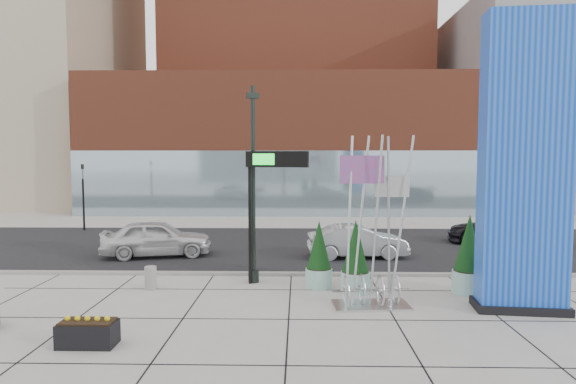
{
  "coord_description": "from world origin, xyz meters",
  "views": [
    {
      "loc": [
        1.27,
        -14.24,
        4.61
      ],
      "look_at": [
        0.92,
        2.0,
        3.38
      ],
      "focal_mm": 30.0,
      "sensor_mm": 36.0,
      "label": 1
    }
  ],
  "objects_px": {
    "concrete_bollard": "(151,278)",
    "overhead_street_sign": "(272,170)",
    "lamp_post": "(253,203)",
    "car_white_west": "(157,238)",
    "blue_pylon": "(524,169)",
    "car_silver_mid": "(357,242)",
    "public_art_sculpture": "(372,262)"
  },
  "relations": [
    {
      "from": "overhead_street_sign",
      "to": "car_white_west",
      "type": "height_order",
      "value": "overhead_street_sign"
    },
    {
      "from": "overhead_street_sign",
      "to": "car_silver_mid",
      "type": "distance_m",
      "value": 6.67
    },
    {
      "from": "public_art_sculpture",
      "to": "blue_pylon",
      "type": "bearing_deg",
      "value": -8.75
    },
    {
      "from": "car_silver_mid",
      "to": "overhead_street_sign",
      "type": "bearing_deg",
      "value": 136.9
    },
    {
      "from": "blue_pylon",
      "to": "car_white_west",
      "type": "xyz_separation_m",
      "value": [
        -13.09,
        7.44,
        -3.39
      ]
    },
    {
      "from": "concrete_bollard",
      "to": "overhead_street_sign",
      "type": "relative_size",
      "value": 0.17
    },
    {
      "from": "blue_pylon",
      "to": "car_silver_mid",
      "type": "distance_m",
      "value": 9.05
    },
    {
      "from": "blue_pylon",
      "to": "concrete_bollard",
      "type": "height_order",
      "value": "blue_pylon"
    },
    {
      "from": "lamp_post",
      "to": "public_art_sculpture",
      "type": "relative_size",
      "value": 1.35
    },
    {
      "from": "lamp_post",
      "to": "car_white_west",
      "type": "xyz_separation_m",
      "value": [
        -4.85,
        4.4,
        -2.07
      ]
    },
    {
      "from": "public_art_sculpture",
      "to": "concrete_bollard",
      "type": "relative_size",
      "value": 6.63
    },
    {
      "from": "blue_pylon",
      "to": "car_white_west",
      "type": "distance_m",
      "value": 15.43
    },
    {
      "from": "car_white_west",
      "to": "blue_pylon",
      "type": "bearing_deg",
      "value": -131.91
    },
    {
      "from": "lamp_post",
      "to": "car_silver_mid",
      "type": "distance_m",
      "value": 6.46
    },
    {
      "from": "lamp_post",
      "to": "public_art_sculpture",
      "type": "height_order",
      "value": "lamp_post"
    },
    {
      "from": "public_art_sculpture",
      "to": "car_white_west",
      "type": "relative_size",
      "value": 1.07
    },
    {
      "from": "concrete_bollard",
      "to": "overhead_street_sign",
      "type": "distance_m",
      "value": 5.64
    },
    {
      "from": "public_art_sculpture",
      "to": "car_silver_mid",
      "type": "relative_size",
      "value": 1.18
    },
    {
      "from": "blue_pylon",
      "to": "public_art_sculpture",
      "type": "bearing_deg",
      "value": -178.07
    },
    {
      "from": "lamp_post",
      "to": "public_art_sculpture",
      "type": "xyz_separation_m",
      "value": [
        3.88,
        -2.74,
        -1.53
      ]
    },
    {
      "from": "concrete_bollard",
      "to": "overhead_street_sign",
      "type": "height_order",
      "value": "overhead_street_sign"
    },
    {
      "from": "blue_pylon",
      "to": "concrete_bollard",
      "type": "xyz_separation_m",
      "value": [
        -11.72,
        2.04,
        -3.83
      ]
    },
    {
      "from": "blue_pylon",
      "to": "public_art_sculpture",
      "type": "distance_m",
      "value": 5.22
    },
    {
      "from": "public_art_sculpture",
      "to": "concrete_bollard",
      "type": "distance_m",
      "value": 7.62
    },
    {
      "from": "car_silver_mid",
      "to": "blue_pylon",
      "type": "bearing_deg",
      "value": -156.38
    },
    {
      "from": "overhead_street_sign",
      "to": "lamp_post",
      "type": "bearing_deg",
      "value": 177.6
    },
    {
      "from": "blue_pylon",
      "to": "overhead_street_sign",
      "type": "relative_size",
      "value": 1.84
    },
    {
      "from": "concrete_bollard",
      "to": "car_white_west",
      "type": "height_order",
      "value": "car_white_west"
    },
    {
      "from": "blue_pylon",
      "to": "overhead_street_sign",
      "type": "distance_m",
      "value": 8.05
    },
    {
      "from": "lamp_post",
      "to": "car_silver_mid",
      "type": "bearing_deg",
      "value": 45.11
    },
    {
      "from": "concrete_bollard",
      "to": "public_art_sculpture",
      "type": "bearing_deg",
      "value": -13.27
    },
    {
      "from": "car_white_west",
      "to": "car_silver_mid",
      "type": "height_order",
      "value": "car_white_west"
    }
  ]
}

